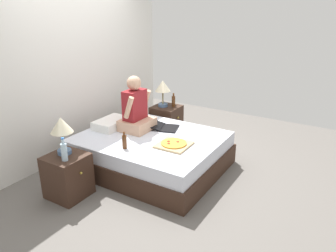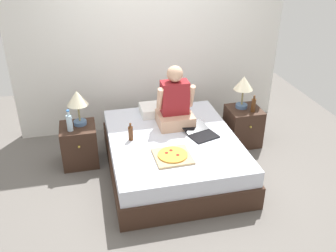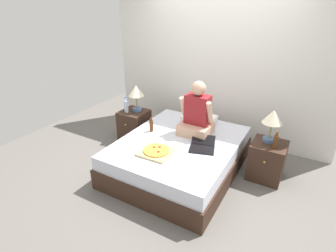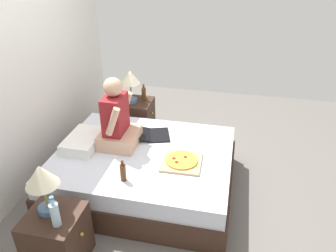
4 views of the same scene
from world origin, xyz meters
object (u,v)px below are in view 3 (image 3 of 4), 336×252
object	(u,v)px
beer_bottle	(276,142)
person_seated	(197,115)
laptop	(202,146)
pizza_box	(156,151)
water_bottle	(126,106)
beer_bottle_on_bed	(151,125)
lamp_on_right_nightstand	(273,119)
lamp_on_left_nightstand	(136,93)
nightstand_right	(267,160)
nightstand_left	(134,125)
bed	(179,155)

from	to	relation	value
beer_bottle	person_seated	xyz separation A→B (m)	(-1.08, -0.02, 0.14)
laptop	pizza_box	xyz separation A→B (m)	(-0.46, -0.41, -0.00)
water_bottle	beer_bottle	size ratio (longest dim) A/B	1.20
beer_bottle	beer_bottle_on_bed	xyz separation A→B (m)	(-1.69, -0.29, -0.06)
water_bottle	beer_bottle_on_bed	distance (m)	0.76
water_bottle	beer_bottle	xyz separation A→B (m)	(2.38, -0.01, -0.02)
lamp_on_right_nightstand	laptop	world-z (taller)	lamp_on_right_nightstand
lamp_on_left_nightstand	nightstand_right	world-z (taller)	lamp_on_left_nightstand
nightstand_left	pizza_box	size ratio (longest dim) A/B	1.28
nightstand_left	beer_bottle	world-z (taller)	beer_bottle
bed	lamp_on_right_nightstand	xyz separation A→B (m)	(1.09, 0.49, 0.62)
beer_bottle	beer_bottle_on_bed	size ratio (longest dim) A/B	1.05
lamp_on_left_nightstand	bed	bearing A→B (deg)	-24.34
pizza_box	laptop	bearing A→B (deg)	42.06
nightstand_right	lamp_on_right_nightstand	size ratio (longest dim) A/B	1.17
nightstand_left	person_seated	distance (m)	1.32
nightstand_right	laptop	distance (m)	0.92
nightstand_right	lamp_on_right_nightstand	distance (m)	0.59
person_seated	beer_bottle_on_bed	distance (m)	0.69
water_bottle	laptop	distance (m)	1.60
nightstand_left	laptop	size ratio (longest dim) A/B	1.08
lamp_on_right_nightstand	beer_bottle	xyz separation A→B (m)	(0.10, -0.15, -0.23)
laptop	lamp_on_right_nightstand	bearing A→B (deg)	34.56
lamp_on_left_nightstand	water_bottle	distance (m)	0.28
bed	laptop	bearing A→B (deg)	-3.30
lamp_on_right_nightstand	beer_bottle_on_bed	bearing A→B (deg)	-164.67
bed	beer_bottle	world-z (taller)	beer_bottle
beer_bottle	pizza_box	distance (m)	1.51
water_bottle	beer_bottle_on_bed	world-z (taller)	water_bottle
person_seated	water_bottle	bearing A→B (deg)	178.69
water_bottle	pizza_box	size ratio (longest dim) A/B	0.67
water_bottle	lamp_on_right_nightstand	distance (m)	2.30
nightstand_left	laptop	bearing A→B (deg)	-17.32
beer_bottle	nightstand_left	bearing A→B (deg)	177.52
bed	lamp_on_left_nightstand	xyz separation A→B (m)	(-1.08, 0.49, 0.62)
nightstand_left	lamp_on_right_nightstand	xyz separation A→B (m)	(2.20, 0.05, 0.59)
beer_bottle_on_bed	lamp_on_left_nightstand	bearing A→B (deg)	142.96
lamp_on_right_nightstand	beer_bottle	distance (m)	0.29
lamp_on_left_nightstand	pizza_box	distance (m)	1.39
water_bottle	lamp_on_right_nightstand	bearing A→B (deg)	3.51
nightstand_left	beer_bottle_on_bed	size ratio (longest dim) A/B	2.40
laptop	lamp_on_left_nightstand	bearing A→B (deg)	160.42
nightstand_right	person_seated	distance (m)	1.13
nightstand_right	beer_bottle_on_bed	size ratio (longest dim) A/B	2.40
pizza_box	water_bottle	bearing A→B (deg)	144.38
person_seated	pizza_box	xyz separation A→B (m)	(-0.21, -0.75, -0.27)
nightstand_right	beer_bottle	xyz separation A→B (m)	(0.07, -0.10, 0.36)
nightstand_left	bed	bearing A→B (deg)	-21.38
bed	beer_bottle_on_bed	distance (m)	0.60
pizza_box	beer_bottle_on_bed	size ratio (longest dim) A/B	1.87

